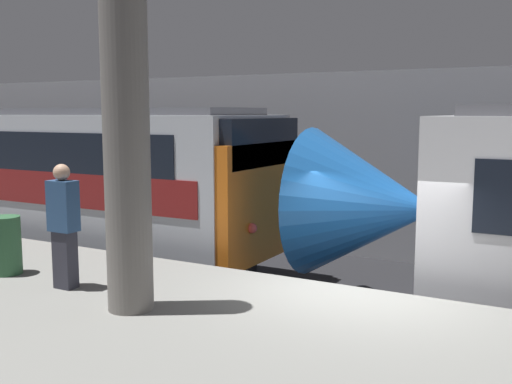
# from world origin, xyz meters

# --- Properties ---
(ground_plane) EXTENTS (120.00, 120.00, 0.00)m
(ground_plane) POSITION_xyz_m (0.00, 0.00, 0.00)
(ground_plane) COLOR black
(station_rear_barrier) EXTENTS (50.00, 0.15, 4.38)m
(station_rear_barrier) POSITION_xyz_m (0.00, 5.97, 2.19)
(station_rear_barrier) COLOR #939399
(station_rear_barrier) RESTS_ON ground
(support_pillar_near) EXTENTS (0.54, 0.54, 4.17)m
(support_pillar_near) POSITION_xyz_m (-2.11, -2.18, 3.17)
(support_pillar_near) COLOR slate
(support_pillar_near) RESTS_ON platform
(person_waiting) EXTENTS (0.38, 0.24, 1.67)m
(person_waiting) POSITION_xyz_m (-3.45, -1.93, 1.96)
(person_waiting) COLOR #2D2D38
(person_waiting) RESTS_ON platform
(trash_bin) EXTENTS (0.44, 0.44, 0.85)m
(trash_bin) POSITION_xyz_m (-4.75, -1.83, 1.51)
(trash_bin) COLOR #2D5B38
(trash_bin) RESTS_ON platform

